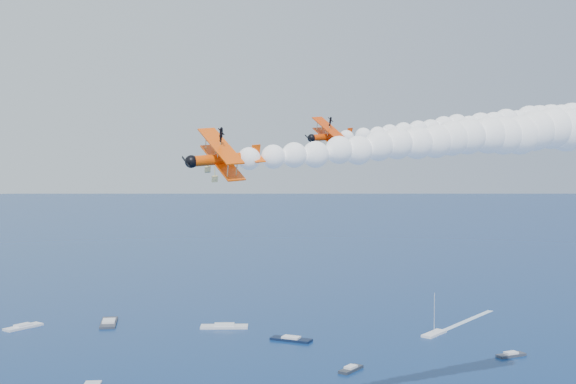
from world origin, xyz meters
name	(u,v)px	position (x,y,z in m)	size (l,w,h in m)	color
biplane_lead	(331,137)	(9.62, 41.52, 56.95)	(7.69, 8.63, 5.20)	#E03904
biplane_trail	(225,159)	(-16.27, 11.98, 53.83)	(8.34, 9.35, 5.63)	#FF4E05
smoke_trail_lead	(481,125)	(38.56, 43.33, 59.15)	(57.94, 9.28, 10.44)	white
smoke_trail_trail	(452,140)	(12.70, 13.43, 56.03)	(57.98, 8.64, 10.44)	white
spectator_boats	(131,375)	(-8.49, 118.15, 0.35)	(226.60, 168.47, 0.70)	silver
boat_wakes	(115,345)	(-7.65, 149.56, 0.03)	(231.31, 172.53, 0.04)	white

